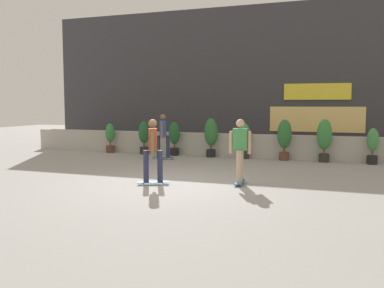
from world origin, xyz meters
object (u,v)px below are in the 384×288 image
Objects in this scene: potted_plant_1 at (144,135)px; skater_by_wall_right at (240,148)px; skater_foreground at (163,134)px; potted_plant_0 at (110,137)px; potted_plant_5 at (284,137)px; skater_mid_plaza at (153,149)px; potted_plant_3 at (211,134)px; potted_plant_4 at (244,139)px; potted_plant_6 at (324,137)px; potted_plant_7 at (373,145)px; potted_plant_2 at (174,137)px.

potted_plant_1 is 7.38m from skater_by_wall_right.
skater_foreground is at bearing 134.82° from skater_by_wall_right.
potted_plant_0 is 0.82× the size of potted_plant_5.
potted_plant_3 is at bearing 92.81° from skater_mid_plaza.
potted_plant_6 reaches higher than potted_plant_4.
skater_by_wall_right and skater_mid_plaza have the same top height.
potted_plant_5 reaches higher than potted_plant_4.
potted_plant_0 is 0.73× the size of skater_by_wall_right.
skater_mid_plaza is at bearing -113.09° from potted_plant_5.
potted_plant_7 is 7.43m from skater_foreground.
potted_plant_6 is (5.78, 0.00, 0.14)m from potted_plant_2.
potted_plant_6 is 7.14m from skater_mid_plaza.
potted_plant_0 is 7.33m from potted_plant_5.
skater_by_wall_right reaches higher than potted_plant_0.
skater_foreground is (-5.72, -1.24, 0.04)m from potted_plant_6.
potted_plant_3 is at bearing 114.89° from skater_by_wall_right.
potted_plant_7 is at bearing 56.23° from skater_by_wall_right.
potted_plant_3 is at bearing 0.00° from potted_plant_1.
potted_plant_2 is 0.80× the size of skater_foreground.
potted_plant_4 is 0.79× the size of skater_foreground.
potted_plant_4 is at bearing 180.00° from potted_plant_5.
potted_plant_3 is (1.54, 0.00, 0.12)m from potted_plant_2.
potted_plant_5 is 3.01m from potted_plant_7.
potted_plant_0 is 0.73× the size of skater_mid_plaza.
potted_plant_5 is 6.47m from skater_mid_plaza.
potted_plant_7 is at bearing 47.05° from skater_mid_plaza.
potted_plant_2 is at bearing -180.00° from potted_plant_7.
skater_mid_plaza is at bearing -72.85° from potted_plant_2.
potted_plant_6 is 0.91× the size of skater_by_wall_right.
potted_plant_4 is 0.89× the size of potted_plant_5.
potted_plant_7 is (1.60, 0.00, -0.22)m from potted_plant_6.
potted_plant_6 is 1.61m from potted_plant_7.
potted_plant_3 is 5.96m from skater_mid_plaza.
skater_mid_plaza is (-5.54, -5.95, 0.26)m from potted_plant_7.
potted_plant_2 is 0.80× the size of skater_by_wall_right.
potted_plant_4 is at bearing 180.00° from potted_plant_7.
potted_plant_2 is 0.80× the size of skater_mid_plaza.
skater_mid_plaza is at bearing -99.89° from potted_plant_4.
skater_foreground reaches higher than potted_plant_0.
potted_plant_2 reaches higher than potted_plant_0.
skater_foreground is at bearing -156.24° from potted_plant_4.
skater_by_wall_right is at bearing -109.72° from potted_plant_6.
potted_plant_1 is at bearing -180.00° from potted_plant_4.
potted_plant_6 is (1.41, 0.00, 0.02)m from potted_plant_5.
potted_plant_2 is at bearing 107.15° from skater_mid_plaza.
potted_plant_2 is 6.23m from skater_mid_plaza.
potted_plant_3 is 2.83m from potted_plant_5.
potted_plant_0 is 0.99× the size of potted_plant_7.
potted_plant_5 is at bearing 0.00° from potted_plant_2.
skater_foreground is (-7.32, -1.24, 0.26)m from potted_plant_7.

